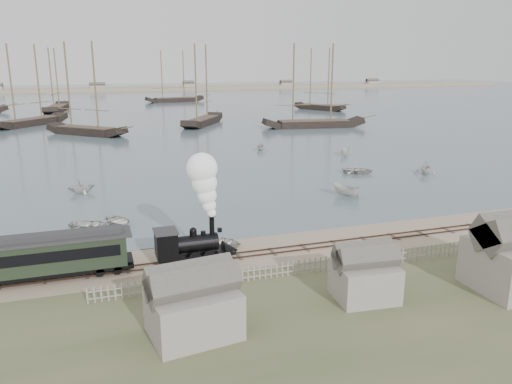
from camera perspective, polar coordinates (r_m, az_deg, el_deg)
name	(u,v)px	position (r m, az deg, el deg)	size (l,w,h in m)	color
ground	(275,243)	(44.92, 2.22, -5.82)	(600.00, 600.00, 0.00)	tan
harbor_water	(128,102)	(210.48, -14.42, 9.98)	(600.00, 336.00, 0.06)	#465A65
rail_track	(283,250)	(43.16, 3.15, -6.65)	(120.00, 1.80, 0.16)	#3D2821
picket_fence_west	(225,285)	(36.95, -3.54, -10.55)	(19.00, 0.10, 1.20)	gray
picket_fence_east	(447,256)	(44.84, 21.00, -6.88)	(15.00, 0.10, 1.20)	gray
shed_left	(194,334)	(31.09, -7.08, -15.85)	(5.00, 4.00, 4.10)	gray
shed_mid	(364,298)	(35.78, 12.19, -11.76)	(4.00, 3.50, 3.60)	gray
far_spit	(117,91)	(290.17, -15.63, 11.08)	(500.00, 20.00, 1.80)	tan
locomotive	(203,214)	(39.98, -6.03, -2.56)	(6.82, 2.55, 8.50)	black
passenger_coach	(42,255)	(40.04, -23.22, -6.66)	(12.81, 2.47, 3.11)	black
beached_dinghy	(223,242)	(44.15, -3.83, -5.72)	(3.51, 2.51, 0.73)	beige
rowboat_0	(119,221)	(51.21, -15.42, -3.22)	(3.76, 2.68, 0.78)	beige
rowboat_1	(81,186)	(64.76, -19.34, 0.61)	(3.18, 2.74, 1.67)	beige
rowboat_2	(346,191)	(60.30, 10.29, 0.14)	(3.93, 1.48, 1.52)	beige
rowboat_3	(358,170)	(73.55, 11.56, 2.46)	(4.38, 3.13, 0.91)	beige
rowboat_4	(426,168)	(75.65, 18.83, 2.65)	(3.42, 2.95, 1.80)	beige
rowboat_5	(345,152)	(87.36, 10.13, 4.56)	(3.27, 1.23, 1.26)	beige
rowboat_7	(260,145)	(91.26, 0.51, 5.35)	(3.16, 2.72, 1.66)	beige
rowboat_8	(90,225)	(50.86, -18.44, -3.56)	(3.93, 2.81, 0.81)	beige
schooner_1	(26,85)	(138.36, -24.75, 11.05)	(22.18, 5.12, 20.00)	black
schooner_2	(83,89)	(115.78, -19.18, 11.11)	(20.00, 4.61, 20.00)	black
schooner_3	(202,85)	(128.10, -6.20, 12.09)	(21.03, 4.85, 20.00)	black
schooner_4	(315,86)	(123.14, 6.72, 11.97)	(24.94, 5.75, 20.00)	black
schooner_5	(320,79)	(168.76, 7.37, 12.67)	(18.35, 4.23, 20.00)	black
schooner_7	(54,80)	(175.75, -22.06, 11.82)	(24.19, 5.58, 20.00)	black
schooner_8	(174,76)	(203.21, -9.37, 12.93)	(23.02, 5.31, 20.00)	black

